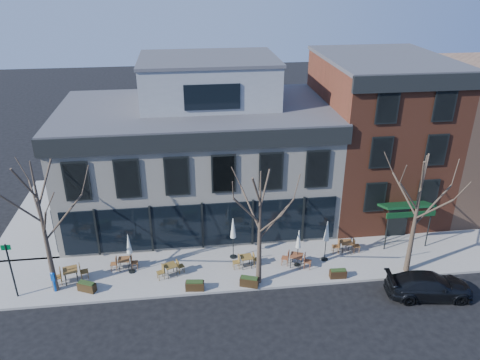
{
  "coord_description": "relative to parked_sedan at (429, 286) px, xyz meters",
  "views": [
    {
      "loc": [
        -0.81,
        -25.64,
        17.06
      ],
      "look_at": [
        2.65,
        2.0,
        3.95
      ],
      "focal_mm": 35.0,
      "sensor_mm": 36.0,
      "label": 1
    }
  ],
  "objects": [
    {
      "name": "planter_1",
      "position": [
        -12.94,
        1.96,
        -0.25
      ],
      "size": [
        1.08,
        0.53,
        0.58
      ],
      "color": "#332311",
      "rests_on": "sidewalk_front"
    },
    {
      "name": "sign_pole",
      "position": [
        -22.74,
        2.62,
        1.38
      ],
      "size": [
        0.5,
        0.1,
        3.4
      ],
      "color": "black",
      "rests_on": "sidewalk_front"
    },
    {
      "name": "parked_sedan",
      "position": [
        0.0,
        0.0,
        0.0
      ],
      "size": [
        4.95,
        2.48,
        1.38
      ],
      "primitive_type": "imported",
      "rotation": [
        0.0,
        0.0,
        1.45
      ],
      "color": "black",
      "rests_on": "ground"
    },
    {
      "name": "cafe_set_4",
      "position": [
        -6.73,
        3.45,
        -0.04
      ],
      "size": [
        1.88,
        1.15,
        0.97
      ],
      "color": "brown",
      "rests_on": "sidewalk_front"
    },
    {
      "name": "cafe_set_0",
      "position": [
        -20.0,
        3.59,
        -0.01
      ],
      "size": [
        2.03,
        0.97,
        1.04
      ],
      "color": "brown",
      "rests_on": "sidewalk_front"
    },
    {
      "name": "umbrella_3",
      "position": [
        -6.64,
        3.54,
        1.21
      ],
      "size": [
        0.4,
        0.4,
        2.47
      ],
      "color": "black",
      "rests_on": "sidewalk_front"
    },
    {
      "name": "cafe_set_5",
      "position": [
        -3.24,
        4.53,
        -0.05
      ],
      "size": [
        1.82,
        0.77,
        0.95
      ],
      "color": "brown",
      "rests_on": "sidewalk_front"
    },
    {
      "name": "cafe_set_2",
      "position": [
        -14.3,
        3.47,
        -0.08
      ],
      "size": [
        1.73,
        1.04,
        0.9
      ],
      "color": "brown",
      "rests_on": "sidewalk_front"
    },
    {
      "name": "corner_building",
      "position": [
        -12.17,
        11.19,
        4.03
      ],
      "size": [
        18.39,
        10.39,
        11.1
      ],
      "color": "silver",
      "rests_on": "ground"
    },
    {
      "name": "planter_3",
      "position": [
        -4.55,
        2.05,
        -0.27
      ],
      "size": [
        0.99,
        0.43,
        0.54
      ],
      "color": "black",
      "rests_on": "sidewalk_front"
    },
    {
      "name": "planter_2",
      "position": [
        -9.84,
        1.92,
        -0.25
      ],
      "size": [
        1.14,
        0.75,
        0.59
      ],
      "color": "black",
      "rests_on": "sidewalk_front"
    },
    {
      "name": "cafe_set_3",
      "position": [
        -9.75,
        3.77,
        -0.08
      ],
      "size": [
        1.74,
        0.76,
        0.9
      ],
      "color": "brown",
      "rests_on": "sidewalk_front"
    },
    {
      "name": "ground",
      "position": [
        -12.24,
        6.12,
        -0.69
      ],
      "size": [
        120.0,
        120.0,
        0.0
      ],
      "primitive_type": "plane",
      "color": "black",
      "rests_on": "ground"
    },
    {
      "name": "sidewalk_side",
      "position": [
        -23.49,
        12.12,
        -0.62
      ],
      "size": [
        4.5,
        12.0,
        0.15
      ],
      "primitive_type": "cube",
      "color": "gray",
      "rests_on": "ground"
    },
    {
      "name": "call_box",
      "position": [
        -20.74,
        2.85,
        0.17
      ],
      "size": [
        0.27,
        0.27,
        1.35
      ],
      "color": "#0C43A0",
      "rests_on": "sidewalk_front"
    },
    {
      "name": "umbrella_2",
      "position": [
        -10.42,
        4.88,
        1.43
      ],
      "size": [
        0.45,
        0.45,
        2.8
      ],
      "color": "black",
      "rests_on": "sidewalk_front"
    },
    {
      "name": "tree_mid",
      "position": [
        -9.23,
        2.22,
        3.1
      ],
      "size": [
        3.5,
        3.55,
        7.04
      ],
      "color": "#382B21",
      "rests_on": "sidewalk_front"
    },
    {
      "name": "cafe_set_1",
      "position": [
        -17.07,
        4.45,
        -0.09
      ],
      "size": [
        1.66,
        0.67,
        0.88
      ],
      "color": "brown",
      "rests_on": "sidewalk_front"
    },
    {
      "name": "planter_0",
      "position": [
        -18.98,
        2.62,
        -0.26
      ],
      "size": [
        1.1,
        0.8,
        0.57
      ],
      "color": "#322310",
      "rests_on": "sidewalk_front"
    },
    {
      "name": "tree_right",
      "position": [
        -0.23,
        2.22,
        3.33
      ],
      "size": [
        3.72,
        3.77,
        7.48
      ],
      "color": "#382B21",
      "rests_on": "sidewalk_front"
    },
    {
      "name": "umbrella_0",
      "position": [
        -16.62,
        4.11,
        1.3
      ],
      "size": [
        0.42,
        0.42,
        2.61
      ],
      "color": "black",
      "rests_on": "sidewalk_front"
    },
    {
      "name": "umbrella_4",
      "position": [
        -4.81,
        3.89,
        1.41
      ],
      "size": [
        0.44,
        0.44,
        2.76
      ],
      "color": "black",
      "rests_on": "sidewalk_front"
    },
    {
      "name": "tree_corner",
      "position": [
        -20.73,
        2.92,
        3.56
      ],
      "size": [
        3.93,
        3.98,
        7.92
      ],
      "color": "#382B21",
      "rests_on": "sidewalk_front"
    },
    {
      "name": "sidewalk_front",
      "position": [
        -8.99,
        3.97,
        -0.62
      ],
      "size": [
        33.5,
        4.7,
        0.15
      ],
      "primitive_type": "cube",
      "color": "gray",
      "rests_on": "ground"
    },
    {
      "name": "red_brick_building",
      "position": [
        0.76,
        11.1,
        4.95
      ],
      "size": [
        8.2,
        11.78,
        11.18
      ],
      "color": "brown",
      "rests_on": "ground"
    }
  ]
}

